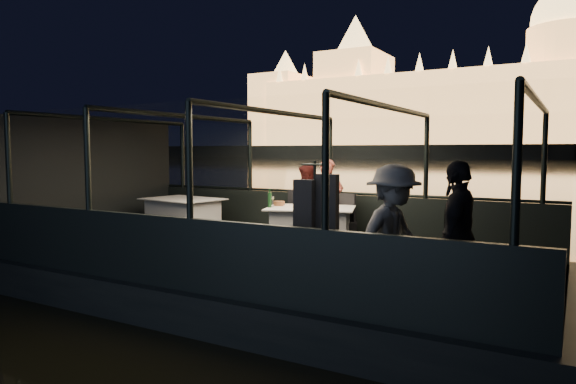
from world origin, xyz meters
The scene contains 30 objects.
river_water centered at (0.00, 80.00, 0.00)m, with size 500.00×500.00×0.00m, color black.
boat_hull centered at (0.00, 0.00, 0.00)m, with size 8.60×4.40×1.00m, color black.
boat_deck centered at (0.00, 0.00, 0.48)m, with size 8.00×4.00×0.04m, color black.
gunwale_port centered at (0.00, 2.00, 0.95)m, with size 8.00×0.08×0.90m, color black.
gunwale_starboard centered at (0.00, -2.00, 0.95)m, with size 8.00×0.08×0.90m, color black.
cabin_glass_port centered at (0.00, 2.00, 2.10)m, with size 8.00×0.02×1.40m, color #99B2B2, non-canonical shape.
cabin_glass_starboard centered at (0.00, -2.00, 2.10)m, with size 8.00×0.02×1.40m, color #99B2B2, non-canonical shape.
cabin_roof_glass centered at (0.00, 0.00, 2.80)m, with size 8.00×4.00×0.02m, color #99B2B2, non-canonical shape.
end_wall_fore centered at (-4.00, 0.00, 1.65)m, with size 0.02×4.00×2.30m, color black, non-canonical shape.
end_wall_aft centered at (4.00, 0.00, 1.65)m, with size 0.02×4.00×2.30m, color black, non-canonical shape.
canopy_ribs centered at (0.00, 0.00, 1.65)m, with size 8.00×4.00×2.30m, color black, non-canonical shape.
embankment centered at (0.00, 210.00, 1.00)m, with size 400.00×140.00×6.00m, color #423D33.
parliament_building centered at (0.00, 175.00, 29.00)m, with size 220.00×32.00×60.00m, color #F2D18C, non-canonical shape.
dining_table_central centered at (0.17, 0.87, 0.89)m, with size 1.45×1.05×0.77m, color silver.
dining_table_aft centered at (-2.69, 0.95, 0.89)m, with size 1.47×1.07×0.78m, color white.
chair_port_left centered at (-0.46, 1.32, 0.95)m, with size 0.45×0.45×0.97m, color black.
chair_port_right centered at (0.47, 1.39, 0.95)m, with size 0.44×0.44×0.95m, color black.
coat_stand centered at (1.36, -1.36, 1.40)m, with size 0.44×0.35×1.59m, color black, non-canonical shape.
person_woman_coral centered at (0.14, 1.59, 1.25)m, with size 0.57×0.38×1.57m, color #D25F4C.
person_man_maroon centered at (-0.26, 1.63, 1.25)m, with size 0.70×0.55×1.46m, color #3C1210.
passenger_stripe centered at (2.36, -1.48, 1.35)m, with size 1.02×0.57×1.57m, color silver.
passenger_dark centered at (2.96, -1.12, 1.35)m, with size 0.95×0.40×1.62m, color black.
wine_bottle centered at (-0.43, 0.53, 1.42)m, with size 0.07×0.07×0.31m, color #153A1A.
bread_basket centered at (-0.43, 0.84, 1.31)m, with size 0.20×0.20×0.08m, color brown.
amber_candle centered at (0.11, 0.86, 1.31)m, with size 0.05×0.05×0.08m, color #FF9B3F.
plate_near centered at (0.29, 0.61, 1.27)m, with size 0.25×0.25×0.02m, color silver.
plate_far centered at (-0.38, 0.94, 1.27)m, with size 0.25×0.25×0.02m, color white.
wine_glass_white centered at (-0.43, 0.63, 1.36)m, with size 0.06×0.06×0.18m, color silver, non-canonical shape.
wine_glass_red centered at (0.21, 0.97, 1.36)m, with size 0.07×0.07×0.20m, color silver, non-canonical shape.
wine_glass_empty centered at (0.11, 0.67, 1.36)m, with size 0.07×0.07×0.20m, color silver, non-canonical shape.
Camera 1 is at (4.05, -6.76, 2.21)m, focal length 32.00 mm.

